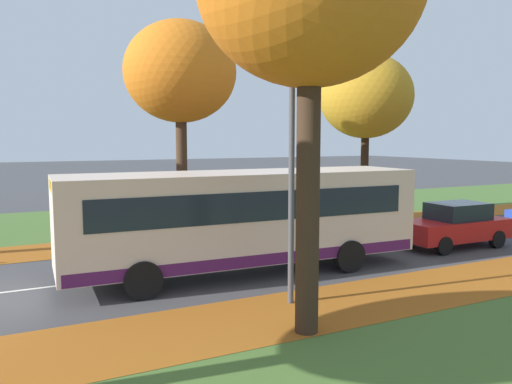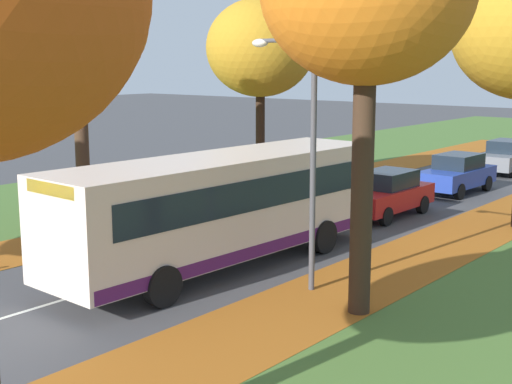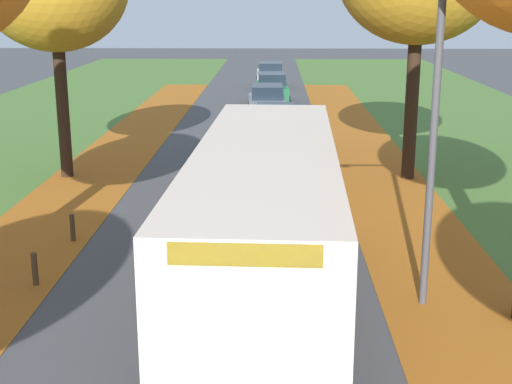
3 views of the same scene
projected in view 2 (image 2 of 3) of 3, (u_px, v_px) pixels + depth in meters
The scene contains 14 objects.
grass_verge_left at pixel (218, 177), 33.83m from camera, with size 12.00×90.00×0.01m, color #476B2D.
leaf_litter_left at pixel (200, 210), 26.40m from camera, with size 2.80×60.00×0.00m, color #9E5619.
leaf_litter_right at pixel (430, 251), 20.65m from camera, with size 2.80×60.00×0.00m, color #9E5619.
road_centre_line at pixel (390, 201), 28.09m from camera, with size 0.12×80.00×0.01m, color silver.
tree_left_near at pixel (77, 26), 21.84m from camera, with size 4.39×4.39×8.52m.
tree_left_mid at pixel (260, 48), 29.38m from camera, with size 4.50×4.50×8.01m.
bollard_fourth at pixel (54, 242), 20.28m from camera, with size 0.12×0.12×0.73m, color #4C3823.
bollard_fifth at pixel (126, 226), 22.35m from camera, with size 0.12×0.12×0.69m, color #4C3823.
bollard_sixth at pixel (188, 212), 24.40m from camera, with size 0.12×0.12×0.66m, color #4C3823.
streetlamp_right at pixel (302, 134), 16.67m from camera, with size 1.89×0.28×6.00m.
bus at pixel (223, 204), 18.80m from camera, with size 2.92×10.48×2.98m.
car_red_lead at pixel (386, 194), 25.21m from camera, with size 1.83×4.22×1.62m.
car_blue_following at pixel (457, 173), 29.75m from camera, with size 1.89×4.25×1.62m.
car_grey_third_in_line at pixel (506, 157), 34.99m from camera, with size 1.90×4.26×1.62m.
Camera 2 is at (13.41, -4.66, 5.41)m, focal length 50.00 mm.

